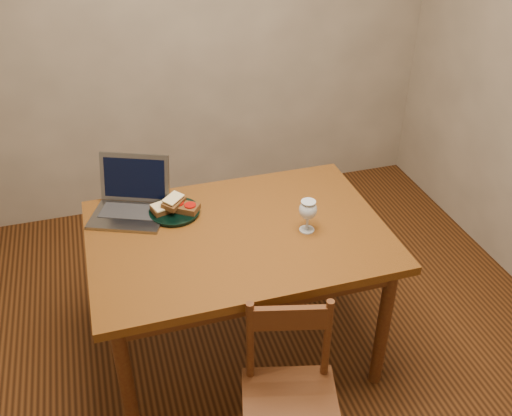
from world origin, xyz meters
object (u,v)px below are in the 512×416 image
object	(u,v)px
table	(238,247)
milk_glass	(308,216)
plate	(175,212)
laptop	(131,198)
chair	(290,392)

from	to	relation	value
table	milk_glass	size ratio (longest dim) A/B	8.45
plate	table	bearing A→B (deg)	-42.40
table	laptop	world-z (taller)	laptop
table	plate	bearing A→B (deg)	137.60
plate	laptop	size ratio (longest dim) A/B	0.56
chair	milk_glass	xyz separation A→B (m)	(0.27, 0.57, 0.39)
plate	laptop	world-z (taller)	laptop
chair	plate	distance (m)	0.96
laptop	table	bearing A→B (deg)	-13.67
chair	laptop	size ratio (longest dim) A/B	1.05
table	laptop	bearing A→B (deg)	143.26
table	chair	size ratio (longest dim) A/B	2.95
table	chair	distance (m)	0.68
chair	milk_glass	world-z (taller)	milk_glass
plate	laptop	bearing A→B (deg)	152.36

